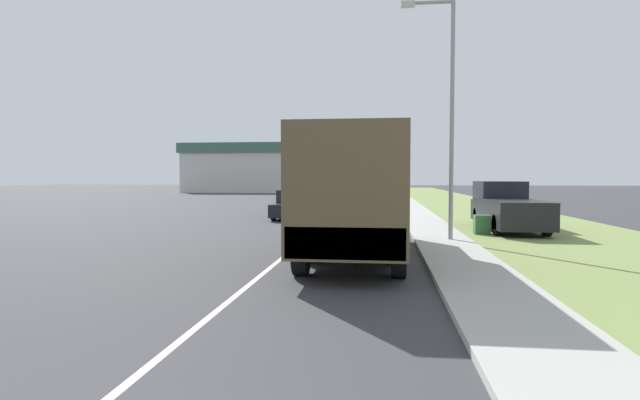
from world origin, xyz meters
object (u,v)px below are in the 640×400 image
at_px(military_truck, 355,192).
at_px(lamp_post, 446,98).
at_px(pickup_truck, 507,207).
at_px(car_nearest_ahead, 296,205).
at_px(car_second_ahead, 373,197).

xyz_separation_m(military_truck, lamp_post, (2.67, 3.52, 2.90)).
bearing_deg(lamp_post, pickup_truck, 55.53).
relative_size(car_nearest_ahead, pickup_truck, 0.78).
height_order(military_truck, car_second_ahead, military_truck).
bearing_deg(car_second_ahead, lamp_post, -82.55).
bearing_deg(lamp_post, car_second_ahead, 97.45).
bearing_deg(military_truck, lamp_post, 52.85).
relative_size(car_nearest_ahead, lamp_post, 0.58).
bearing_deg(pickup_truck, car_nearest_ahead, 154.08).
bearing_deg(military_truck, pickup_truck, 54.30).
bearing_deg(car_nearest_ahead, military_truck, -73.45).
height_order(car_second_ahead, lamp_post, lamp_post).
distance_m(car_second_ahead, pickup_truck, 16.80).
xyz_separation_m(car_nearest_ahead, pickup_truck, (9.27, -4.50, 0.24)).
xyz_separation_m(pickup_truck, lamp_post, (-2.94, -4.29, 3.72)).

